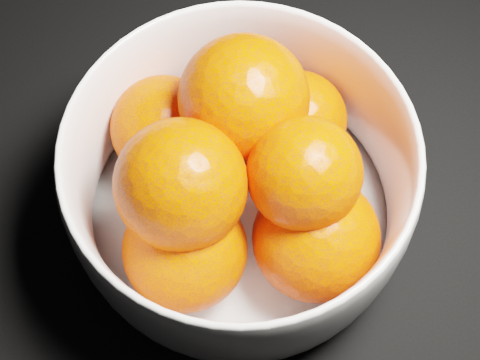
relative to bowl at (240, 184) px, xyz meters
name	(u,v)px	position (x,y,z in m)	size (l,w,h in m)	color
bowl	(240,184)	(0.00, 0.00, 0.00)	(0.25, 0.25, 0.12)	silver
orange_pile	(239,173)	(0.00, 0.00, 0.02)	(0.20, 0.21, 0.14)	#F63B00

